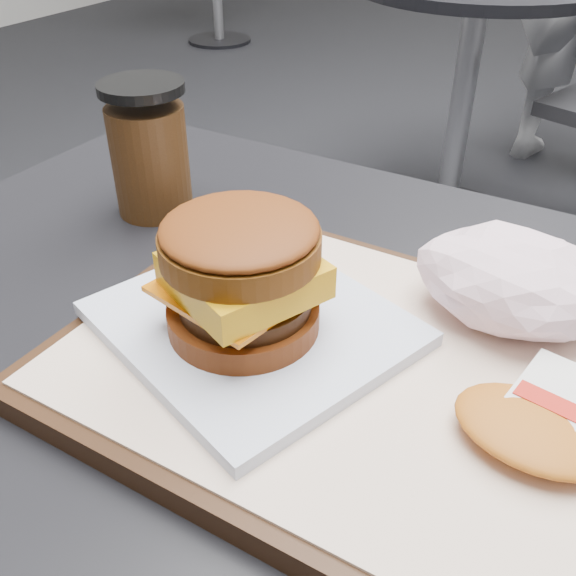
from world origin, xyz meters
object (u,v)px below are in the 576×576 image
at_px(customer_table, 294,503).
at_px(neighbor_table, 470,53).
at_px(breakfast_sandwich, 245,287).
at_px(serving_tray, 355,371).
at_px(hash_brown, 568,423).
at_px(crumpled_wrapper, 515,280).
at_px(coffee_cup, 150,154).

relative_size(customer_table, neighbor_table, 1.07).
bearing_deg(breakfast_sandwich, serving_tray, 11.14).
xyz_separation_m(hash_brown, crumpled_wrapper, (-0.06, 0.10, 0.02)).
xyz_separation_m(customer_table, serving_tray, (0.06, -0.02, 0.20)).
bearing_deg(serving_tray, coffee_cup, 155.62).
height_order(customer_table, serving_tray, serving_tray).
height_order(hash_brown, crumpled_wrapper, crumpled_wrapper).
bearing_deg(breakfast_sandwich, coffee_cup, 145.10).
bearing_deg(coffee_cup, crumpled_wrapper, -4.32).
xyz_separation_m(serving_tray, crumpled_wrapper, (0.07, 0.10, 0.04)).
xyz_separation_m(breakfast_sandwich, coffee_cup, (-0.20, 0.14, -0.00)).
relative_size(customer_table, breakfast_sandwich, 3.40).
distance_m(customer_table, coffee_cup, 0.34).
bearing_deg(crumpled_wrapper, serving_tray, -126.22).
relative_size(breakfast_sandwich, hash_brown, 1.88).
height_order(serving_tray, neighbor_table, serving_tray).
xyz_separation_m(breakfast_sandwich, neighbor_table, (-0.33, 1.68, -0.28)).
distance_m(customer_table, breakfast_sandwich, 0.25).
relative_size(hash_brown, neighbor_table, 0.17).
distance_m(serving_tray, coffee_cup, 0.30).
xyz_separation_m(hash_brown, neighbor_table, (-0.53, 1.67, -0.25)).
xyz_separation_m(serving_tray, neighbor_table, (-0.41, 1.67, -0.23)).
height_order(coffee_cup, neighbor_table, coffee_cup).
xyz_separation_m(customer_table, crumpled_wrapper, (0.13, 0.08, 0.23)).
relative_size(serving_tray, neighbor_table, 0.51).
relative_size(customer_table, coffee_cup, 6.46).
height_order(breakfast_sandwich, coffee_cup, coffee_cup).
bearing_deg(customer_table, hash_brown, -5.38).
height_order(serving_tray, breakfast_sandwich, breakfast_sandwich).
bearing_deg(hash_brown, coffee_cup, 162.95).
relative_size(breakfast_sandwich, neighbor_table, 0.31).
distance_m(breakfast_sandwich, neighbor_table, 1.74).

